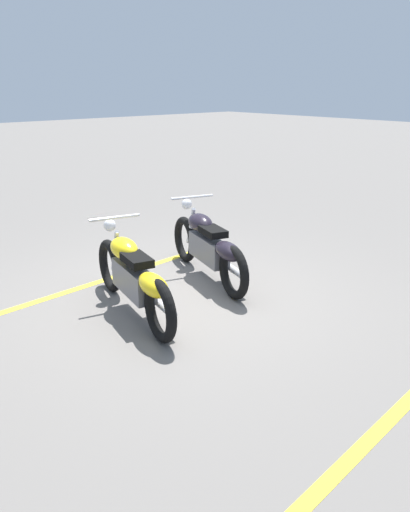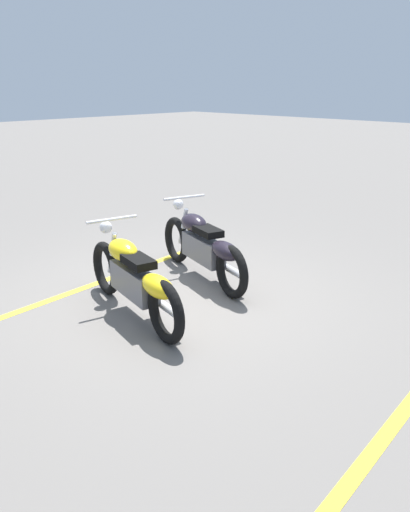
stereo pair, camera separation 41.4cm
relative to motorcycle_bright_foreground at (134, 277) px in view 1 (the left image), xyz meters
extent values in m
plane|color=#66605B|center=(-0.09, 0.71, -0.46)|extent=(60.00, 60.00, 0.00)
torus|color=black|center=(-0.82, 0.19, -0.13)|extent=(0.68, 0.26, 0.67)
torus|color=black|center=(0.70, -0.17, -0.13)|extent=(0.68, 0.26, 0.67)
cube|color=#59595E|center=(-0.01, 0.00, -0.04)|extent=(0.87, 0.41, 0.32)
ellipsoid|color=yellow|center=(-0.27, 0.06, 0.26)|extent=(0.57, 0.39, 0.24)
ellipsoid|color=yellow|center=(0.55, -0.13, 0.10)|extent=(0.60, 0.36, 0.22)
cube|color=black|center=(0.12, -0.03, 0.24)|extent=(0.48, 0.34, 0.09)
cylinder|color=silver|center=(-0.59, 0.14, 0.13)|extent=(0.27, 0.12, 0.56)
cylinder|color=silver|center=(-0.54, 0.13, 0.56)|extent=(0.18, 0.61, 0.04)
sphere|color=silver|center=(-0.74, 0.17, 0.42)|extent=(0.15, 0.15, 0.15)
cylinder|color=silver|center=(0.41, 0.04, -0.20)|extent=(0.70, 0.25, 0.09)
torus|color=black|center=(-1.09, 1.64, -0.13)|extent=(0.67, 0.30, 0.67)
torus|color=black|center=(0.40, 1.18, -0.13)|extent=(0.67, 0.30, 0.67)
cube|color=#59595E|center=(-0.30, 1.40, -0.04)|extent=(0.87, 0.46, 0.32)
ellipsoid|color=black|center=(-0.56, 1.48, 0.26)|extent=(0.58, 0.42, 0.24)
ellipsoid|color=black|center=(0.25, 1.23, 0.10)|extent=(0.61, 0.40, 0.22)
cube|color=black|center=(-0.17, 1.36, 0.24)|extent=(0.49, 0.36, 0.09)
cylinder|color=silver|center=(-0.87, 1.57, 0.13)|extent=(0.27, 0.13, 0.56)
cylinder|color=silver|center=(-0.82, 1.56, 0.56)|extent=(0.22, 0.60, 0.04)
sphere|color=silver|center=(-1.01, 1.62, 0.42)|extent=(0.15, 0.15, 0.15)
cylinder|color=silver|center=(0.13, 1.41, -0.20)|extent=(0.70, 0.29, 0.09)
cube|color=yellow|center=(-1.20, 0.40, -0.46)|extent=(0.40, 3.20, 0.01)
cube|color=yellow|center=(3.00, 0.09, -0.46)|extent=(0.40, 3.20, 0.01)
camera|label=1|loc=(4.65, -3.08, 2.08)|focal=36.98mm
camera|label=2|loc=(4.36, -3.38, 2.08)|focal=36.98mm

